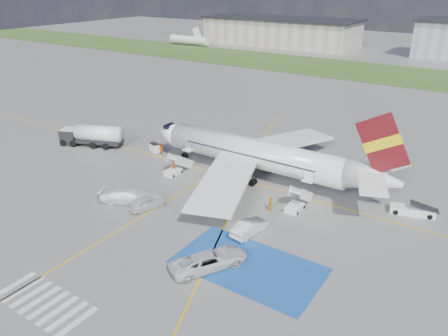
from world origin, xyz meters
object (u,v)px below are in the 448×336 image
(van_white_b, at_px, (131,194))
(car_silver_a, at_px, (147,202))
(car_silver_b, at_px, (249,227))
(van_white_a, at_px, (209,258))
(belt_loader, at_px, (412,211))
(fuel_tanker, at_px, (92,137))
(gpu_cart, at_px, (154,148))
(airliner, at_px, (263,155))

(van_white_b, bearing_deg, car_silver_a, -118.97)
(car_silver_b, relative_size, van_white_a, 0.84)
(belt_loader, xyz_separation_m, car_silver_a, (-26.56, -16.12, 0.39))
(fuel_tanker, bearing_deg, car_silver_b, -35.39)
(van_white_a, relative_size, van_white_b, 0.97)
(gpu_cart, height_order, belt_loader, belt_loader)
(fuel_tanker, bearing_deg, airliner, -12.90)
(airliner, distance_m, belt_loader, 19.51)
(belt_loader, bearing_deg, gpu_cart, 166.52)
(gpu_cart, relative_size, van_white_a, 0.36)
(airliner, distance_m, fuel_tanker, 29.55)
(airliner, relative_size, belt_loader, 6.75)
(belt_loader, height_order, van_white_a, van_white_a)
(car_silver_a, height_order, van_white_b, van_white_b)
(gpu_cart, bearing_deg, van_white_a, -16.48)
(car_silver_a, bearing_deg, van_white_a, 175.70)
(belt_loader, xyz_separation_m, car_silver_b, (-13.59, -14.19, 0.40))
(airliner, bearing_deg, car_silver_b, -66.57)
(fuel_tanker, distance_m, car_silver_a, 24.35)
(airliner, bearing_deg, car_silver_a, -116.00)
(airliner, xyz_separation_m, gpu_cart, (-18.75, -0.95, -2.71))
(belt_loader, bearing_deg, car_silver_a, -165.36)
(fuel_tanker, height_order, belt_loader, fuel_tanker)
(airliner, relative_size, van_white_a, 6.42)
(airliner, relative_size, car_silver_b, 7.61)
(van_white_b, bearing_deg, belt_loader, -88.24)
(belt_loader, xyz_separation_m, van_white_a, (-13.72, -21.41, 0.68))
(airliner, distance_m, van_white_b, 18.01)
(airliner, height_order, van_white_a, airliner)
(gpu_cart, distance_m, belt_loader, 38.05)
(gpu_cart, height_order, car_silver_b, car_silver_b)
(car_silver_a, bearing_deg, gpu_cart, -32.72)
(belt_loader, relative_size, van_white_a, 0.95)
(car_silver_a, bearing_deg, car_silver_b, -153.42)
(fuel_tanker, relative_size, car_silver_b, 2.16)
(fuel_tanker, distance_m, belt_loader, 48.73)
(gpu_cart, height_order, van_white_a, van_white_a)
(car_silver_a, relative_size, van_white_a, 0.80)
(airliner, height_order, fuel_tanker, airliner)
(belt_loader, relative_size, car_silver_a, 1.19)
(fuel_tanker, distance_m, gpu_cart, 10.97)
(car_silver_a, distance_m, car_silver_b, 13.11)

